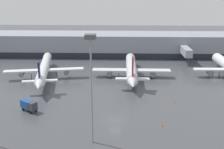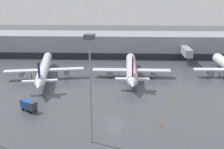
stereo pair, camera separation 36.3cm
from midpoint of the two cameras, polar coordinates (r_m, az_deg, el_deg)
ground_plane at (r=61.03m, az=0.65°, el=-9.28°), size 320.00×320.00×0.00m
terminal_building at (r=118.75m, az=1.52°, el=6.17°), size 160.00×26.71×9.00m
parked_jet_2 at (r=89.33m, az=-13.50°, el=1.20°), size 24.30×37.58×8.89m
parked_jet_3 at (r=88.71m, az=4.09°, el=1.19°), size 24.63×35.37×9.50m
service_truck_1 at (r=67.40m, az=-16.44°, el=-5.91°), size 4.45×3.79×2.56m
traffic_cone_0 at (r=71.43m, az=12.88°, el=-5.40°), size 0.40×0.40×0.59m
traffic_cone_1 at (r=98.08m, az=19.02°, el=0.31°), size 0.51×0.51×0.59m
traffic_cone_2 at (r=59.32m, az=10.16°, el=-9.99°), size 0.36×0.36×0.75m
apron_light_mast_0 at (r=47.29m, az=-4.29°, el=2.92°), size 1.80×1.80×19.98m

